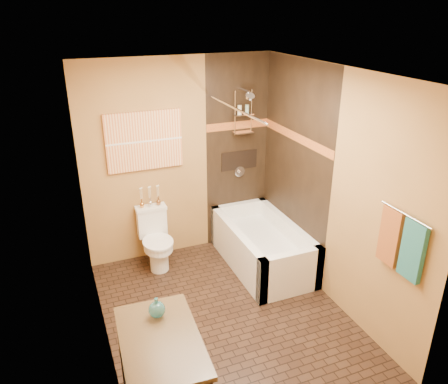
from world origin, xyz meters
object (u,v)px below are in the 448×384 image
sunset_painting (144,141)px  bathtub (262,249)px  vanity (162,382)px  toilet (156,239)px

sunset_painting → bathtub: 1.95m
sunset_painting → bathtub: sunset_painting is taller
bathtub → vanity: (-1.72, -1.75, 0.19)m
toilet → vanity: (-0.50, -2.22, 0.04)m
vanity → bathtub: bearing=48.9°
vanity → toilet: bearing=80.8°
bathtub → toilet: bearing=158.9°
toilet → vanity: 2.28m
bathtub → vanity: size_ratio=1.56×
sunset_painting → vanity: (-0.50, -2.48, -1.14)m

